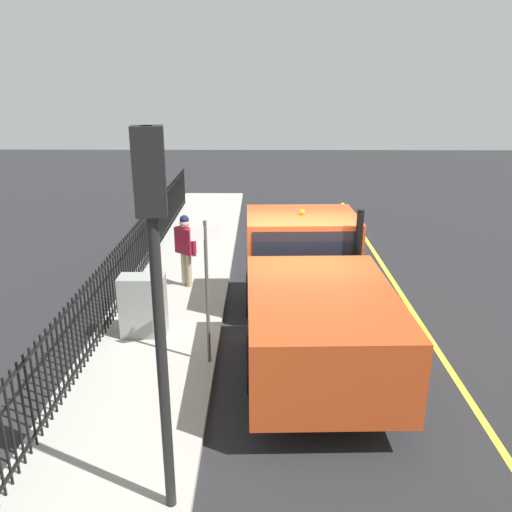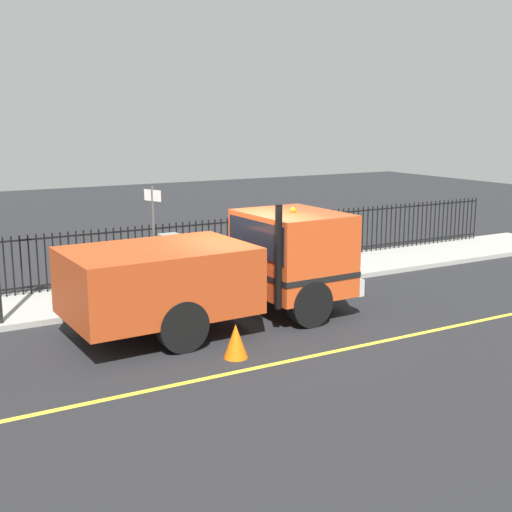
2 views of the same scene
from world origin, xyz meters
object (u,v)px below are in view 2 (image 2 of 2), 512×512
object	(u,v)px
traffic_cone	(236,341)
street_sign	(154,232)
worker_standing	(272,235)
utility_cabinet	(174,260)
work_truck	(232,265)

from	to	relation	value
traffic_cone	street_sign	world-z (taller)	street_sign
worker_standing	utility_cabinet	xyz separation A→B (m)	(0.48, 2.54, -0.47)
worker_standing	utility_cabinet	world-z (taller)	worker_standing
worker_standing	traffic_cone	distance (m)	5.81
work_truck	street_sign	world-z (taller)	street_sign
street_sign	traffic_cone	bearing A→B (deg)	-179.10
worker_standing	work_truck	bearing A→B (deg)	-7.16
worker_standing	traffic_cone	xyz separation A→B (m)	(-4.55, 3.51, -0.90)
street_sign	work_truck	bearing A→B (deg)	-152.15
traffic_cone	street_sign	xyz separation A→B (m)	(3.67, 0.06, 1.42)
work_truck	utility_cabinet	world-z (taller)	work_truck
utility_cabinet	traffic_cone	world-z (taller)	utility_cabinet
street_sign	utility_cabinet	bearing A→B (deg)	-36.92
work_truck	utility_cabinet	distance (m)	3.22
worker_standing	street_sign	distance (m)	3.71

